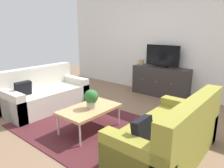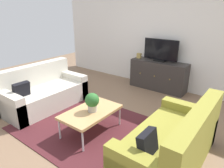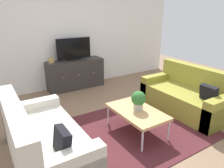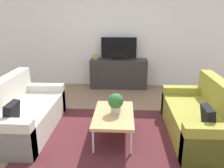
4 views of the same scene
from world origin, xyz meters
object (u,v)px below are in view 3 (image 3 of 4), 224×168
(couch_left_side, at_px, (40,143))
(potted_plant, at_px, (138,100))
(coffee_table, at_px, (137,112))
(couch_right_side, at_px, (188,96))
(tv_console, at_px, (76,74))
(flat_screen_tv, at_px, (74,49))
(mantel_clock, at_px, (51,60))

(couch_left_side, distance_m, potted_plant, 1.56)
(couch_left_side, xyz_separation_m, coffee_table, (1.50, -0.11, 0.08))
(couch_right_side, xyz_separation_m, potted_plant, (-1.35, -0.10, 0.29))
(tv_console, bearing_deg, flat_screen_tv, 90.00)
(couch_right_side, bearing_deg, tv_console, 119.96)
(potted_plant, distance_m, tv_console, 2.49)
(tv_console, height_order, flat_screen_tv, flat_screen_tv)
(flat_screen_tv, height_order, mantel_clock, flat_screen_tv)
(potted_plant, bearing_deg, coffee_table, -163.77)
(coffee_table, relative_size, mantel_clock, 7.62)
(couch_left_side, xyz_separation_m, tv_console, (1.50, 2.37, 0.08))
(couch_left_side, height_order, mantel_clock, couch_left_side)
(couch_left_side, xyz_separation_m, mantel_clock, (0.92, 2.37, 0.50))
(couch_right_side, distance_m, flat_screen_tv, 2.85)
(couch_right_side, distance_m, tv_console, 2.74)
(couch_left_side, relative_size, potted_plant, 5.42)
(couch_right_side, relative_size, mantel_clock, 12.98)
(potted_plant, height_order, tv_console, tv_console)
(potted_plant, xyz_separation_m, flat_screen_tv, (-0.02, 2.50, 0.42))
(couch_left_side, bearing_deg, potted_plant, -3.93)
(potted_plant, distance_m, flat_screen_tv, 2.53)
(couch_right_side, height_order, mantel_clock, couch_right_side)
(coffee_table, xyz_separation_m, tv_console, (0.01, 2.49, -0.01))
(flat_screen_tv, bearing_deg, mantel_clock, -178.04)
(mantel_clock, bearing_deg, flat_screen_tv, 1.96)
(coffee_table, relative_size, tv_console, 0.70)
(couch_left_side, height_order, flat_screen_tv, flat_screen_tv)
(flat_screen_tv, bearing_deg, couch_left_side, -122.15)
(potted_plant, bearing_deg, mantel_clock, 103.71)
(flat_screen_tv, bearing_deg, couch_right_side, -60.25)
(coffee_table, distance_m, mantel_clock, 2.59)
(coffee_table, bearing_deg, couch_right_side, 4.70)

